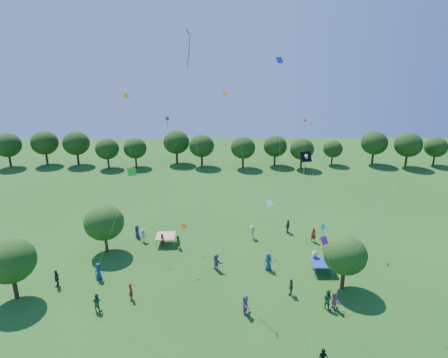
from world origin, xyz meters
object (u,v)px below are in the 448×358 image
at_px(near_tree_north, 104,223).
at_px(tent_red_stripe, 166,236).
at_px(tent_blue, 322,263).
at_px(red_high_kite, 192,84).
at_px(near_tree_west, 10,261).
at_px(near_tree_east, 345,255).
at_px(pirate_kite, 306,159).

distance_m(near_tree_north, tent_red_stripe, 7.27).
bearing_deg(tent_red_stripe, tent_blue, -20.73).
relative_size(tent_red_stripe, red_high_kite, 0.10).
distance_m(near_tree_west, near_tree_east, 30.93).
distance_m(tent_red_stripe, red_high_kite, 18.83).
relative_size(near_tree_north, tent_red_stripe, 2.55).
height_order(near_tree_west, near_tree_north, near_tree_west).
xyz_separation_m(near_tree_east, tent_red_stripe, (-18.28, 9.46, -2.56)).
relative_size(near_tree_west, pirate_kite, 0.55).
relative_size(near_tree_north, near_tree_east, 1.03).
height_order(tent_red_stripe, red_high_kite, red_high_kite).
distance_m(tent_red_stripe, tent_blue, 18.23).
xyz_separation_m(near_tree_north, tent_blue, (23.63, -4.73, -2.56)).
distance_m(near_tree_west, tent_red_stripe, 16.77).
distance_m(near_tree_east, pirate_kite, 10.12).
xyz_separation_m(near_tree_west, red_high_kite, (16.43, 6.55, 15.04)).
xyz_separation_m(tent_blue, red_high_kite, (-13.24, 2.36, 17.98)).
height_order(near_tree_north, near_tree_east, near_tree_north).
bearing_deg(pirate_kite, near_tree_north, 173.94).
bearing_deg(near_tree_east, pirate_kite, 120.00).
height_order(tent_red_stripe, pirate_kite, pirate_kite).
height_order(near_tree_east, tent_blue, near_tree_east).
xyz_separation_m(tent_blue, pirate_kite, (-1.90, 2.42, 10.49)).
xyz_separation_m(near_tree_east, pirate_kite, (-3.14, 5.43, 7.94)).
height_order(tent_blue, red_high_kite, red_high_kite).
bearing_deg(near_tree_west, pirate_kite, 13.39).
bearing_deg(red_high_kite, near_tree_north, 167.16).
relative_size(tent_blue, red_high_kite, 0.10).
height_order(near_tree_west, pirate_kite, pirate_kite).
height_order(near_tree_east, pirate_kite, pirate_kite).
height_order(near_tree_north, pirate_kite, pirate_kite).
distance_m(near_tree_west, red_high_kite, 23.22).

